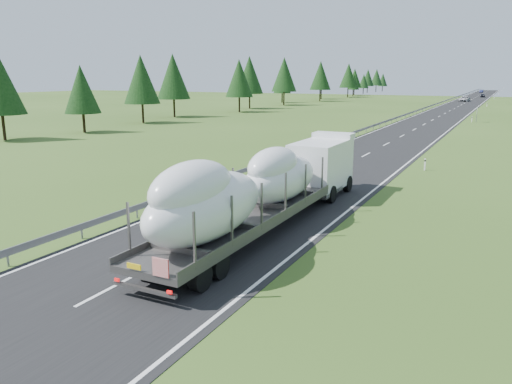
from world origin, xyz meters
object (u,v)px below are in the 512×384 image
at_px(highway_sign, 477,111).
at_px(boat_truck, 265,184).
at_px(distant_van, 464,99).
at_px(distant_car_dark, 483,95).
at_px(distant_car_blue, 481,91).

xyz_separation_m(highway_sign, boat_truck, (-5.36, -70.61, 0.55)).
distance_m(highway_sign, boat_truck, 70.82).
bearing_deg(distant_van, distant_car_dark, 90.44).
relative_size(highway_sign, distant_car_blue, 0.63).
xyz_separation_m(highway_sign, distant_car_blue, (-8.65, 169.60, -1.12)).
height_order(boat_truck, distant_car_blue, boat_truck).
bearing_deg(distant_car_dark, distant_van, -99.69).
height_order(highway_sign, boat_truck, boat_truck).
distance_m(boat_truck, distant_car_blue, 240.24).
relative_size(boat_truck, distant_car_blue, 5.02).
height_order(distant_van, distant_car_dark, distant_van).
distance_m(boat_truck, distant_car_dark, 182.97).
bearing_deg(distant_car_blue, distant_car_dark, -82.64).
relative_size(boat_truck, distant_van, 3.66).
relative_size(boat_truck, distant_car_dark, 5.34).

